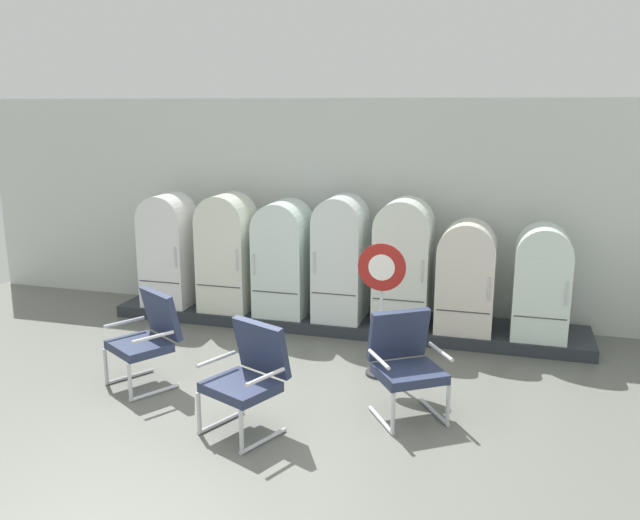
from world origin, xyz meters
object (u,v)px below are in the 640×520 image
at_px(armchair_center, 249,373).
at_px(sign_stand, 381,308).
at_px(refrigerator_1, 227,249).
at_px(armchair_left, 148,334).
at_px(refrigerator_2, 283,255).
at_px(refrigerator_3, 340,254).
at_px(refrigerator_0, 168,247).
at_px(refrigerator_6, 542,279).
at_px(refrigerator_5, 466,274).
at_px(armchair_right, 405,359).
at_px(refrigerator_4, 403,259).

relative_size(armchair_center, sign_stand, 0.68).
distance_m(refrigerator_1, armchair_left, 2.30).
relative_size(refrigerator_2, refrigerator_3, 0.94).
bearing_deg(refrigerator_0, armchair_left, -66.86).
distance_m(refrigerator_6, armchair_center, 3.93).
distance_m(refrigerator_2, sign_stand, 2.12).
distance_m(refrigerator_2, armchair_center, 3.05).
distance_m(refrigerator_5, armchair_left, 3.87).
height_order(refrigerator_5, armchair_left, refrigerator_5).
bearing_deg(armchair_center, armchair_right, 28.34).
bearing_deg(refrigerator_0, refrigerator_5, 0.08).
xyz_separation_m(refrigerator_0, sign_stand, (3.28, -1.34, -0.20)).
distance_m(refrigerator_3, armchair_center, 2.97).
height_order(refrigerator_4, refrigerator_5, refrigerator_4).
relative_size(refrigerator_2, refrigerator_5, 1.11).
relative_size(refrigerator_0, armchair_left, 1.55).
xyz_separation_m(refrigerator_3, refrigerator_6, (2.50, -0.02, -0.15)).
bearing_deg(refrigerator_3, refrigerator_5, -1.03).
bearing_deg(refrigerator_5, armchair_center, -120.67).
xyz_separation_m(refrigerator_2, armchair_center, (0.69, -2.95, -0.41)).
bearing_deg(armchair_left, refrigerator_0, 113.14).
height_order(armchair_left, armchair_center, same).
distance_m(refrigerator_5, refrigerator_6, 0.89).
distance_m(refrigerator_4, refrigerator_6, 1.68).
bearing_deg(refrigerator_4, armchair_center, -107.74).
xyz_separation_m(refrigerator_1, refrigerator_5, (3.21, -0.01, -0.12)).
height_order(refrigerator_1, refrigerator_2, refrigerator_1).
relative_size(refrigerator_5, sign_stand, 0.93).
relative_size(refrigerator_6, armchair_left, 1.36).
distance_m(refrigerator_1, sign_stand, 2.76).
bearing_deg(refrigerator_2, refrigerator_5, -0.99).
relative_size(refrigerator_3, armchair_left, 1.62).
xyz_separation_m(refrigerator_4, armchair_left, (-2.34, -2.26, -0.46)).
xyz_separation_m(refrigerator_6, sign_stand, (-1.70, -1.36, -0.10)).
xyz_separation_m(refrigerator_2, refrigerator_5, (2.41, -0.04, -0.09)).
xyz_separation_m(armchair_left, sign_stand, (2.32, 0.91, 0.22)).
xyz_separation_m(refrigerator_6, armchair_left, (-4.02, -2.26, -0.32)).
bearing_deg(refrigerator_6, armchair_left, -150.63).
bearing_deg(sign_stand, refrigerator_2, 139.12).
height_order(refrigerator_4, armchair_left, refrigerator_4).
bearing_deg(refrigerator_6, refrigerator_4, 179.98).
bearing_deg(refrigerator_1, refrigerator_0, -179.13).
bearing_deg(refrigerator_5, refrigerator_6, 0.87).
bearing_deg(refrigerator_4, refrigerator_5, -1.02).
distance_m(armchair_right, armchair_center, 1.49).
bearing_deg(refrigerator_6, armchair_center, -131.83).
xyz_separation_m(refrigerator_2, armchair_right, (2.00, -2.24, -0.41)).
bearing_deg(armchair_right, refrigerator_2, 131.82).
relative_size(refrigerator_4, armchair_right, 1.62).
xyz_separation_m(refrigerator_3, sign_stand, (0.80, -1.37, -0.24)).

